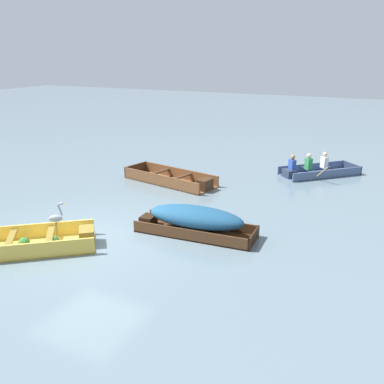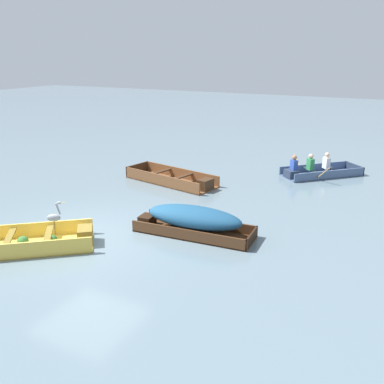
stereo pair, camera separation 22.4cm
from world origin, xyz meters
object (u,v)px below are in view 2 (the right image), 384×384
object	(u,v)px
skiff_dark_varnish_mid_moored	(193,219)
rowboat_slate_blue_with_crew	(317,171)
skiff_wooden_brown_near_moored	(174,179)
heron_on_dinghy	(54,217)
dinghy_yellow_foreground	(37,242)

from	to	relation	value
skiff_dark_varnish_mid_moored	rowboat_slate_blue_with_crew	world-z (taller)	rowboat_slate_blue_with_crew
skiff_wooden_brown_near_moored	heron_on_dinghy	bearing A→B (deg)	-87.67
skiff_dark_varnish_mid_moored	heron_on_dinghy	bearing A→B (deg)	-136.01
dinghy_yellow_foreground	heron_on_dinghy	bearing A→B (deg)	8.71
skiff_wooden_brown_near_moored	heron_on_dinghy	distance (m)	6.21
rowboat_slate_blue_with_crew	heron_on_dinghy	world-z (taller)	heron_on_dinghy
skiff_wooden_brown_near_moored	skiff_dark_varnish_mid_moored	xyz separation A→B (m)	(2.71, -3.78, 0.28)
skiff_dark_varnish_mid_moored	rowboat_slate_blue_with_crew	distance (m)	7.35
dinghy_yellow_foreground	heron_on_dinghy	xyz separation A→B (m)	(0.59, 0.09, 0.73)
skiff_wooden_brown_near_moored	rowboat_slate_blue_with_crew	bearing A→B (deg)	37.28
skiff_wooden_brown_near_moored	rowboat_slate_blue_with_crew	size ratio (longest dim) A/B	1.24
skiff_wooden_brown_near_moored	skiff_dark_varnish_mid_moored	bearing A→B (deg)	-54.39
dinghy_yellow_foreground	skiff_dark_varnish_mid_moored	bearing A→B (deg)	38.96
heron_on_dinghy	skiff_dark_varnish_mid_moored	bearing A→B (deg)	43.99
heron_on_dinghy	rowboat_slate_blue_with_crew	bearing A→B (deg)	66.38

